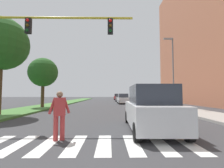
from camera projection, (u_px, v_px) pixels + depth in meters
name	position (u px, v px, depth m)	size (l,w,h in m)	color
ground_plane	(106.00, 103.00, 28.43)	(140.00, 140.00, 0.00)	#38383A
crosswalk	(90.00, 144.00, 5.17)	(6.75, 2.20, 0.01)	silver
median_strip	(60.00, 104.00, 26.32)	(3.72, 64.00, 0.15)	#477A38
tree_mid	(1.00, 44.00, 12.01)	(3.89, 3.89, 7.11)	#4C3823
tree_far	(43.00, 72.00, 18.63)	(3.27, 3.27, 5.58)	#4C3823
sidewalk_right	(154.00, 104.00, 26.55)	(3.00, 64.00, 0.15)	#9E9991
traffic_light_gantry	(26.00, 41.00, 8.36)	(7.78, 0.30, 6.00)	gold
street_lamp_right	(172.00, 66.00, 17.39)	(1.02, 0.24, 7.50)	slate
pedestrian_performer	(59.00, 113.00, 5.68)	(0.72, 0.38, 1.69)	#B23333
suv_crossing	(151.00, 109.00, 7.27)	(2.08, 4.65, 1.97)	silver
sedan_midblock	(123.00, 99.00, 27.48)	(1.98, 4.25, 1.70)	silver
sedan_distant	(119.00, 98.00, 37.46)	(2.00, 4.11, 1.72)	#B7B7BC
sedan_far_horizon	(117.00, 97.00, 46.06)	(1.92, 4.35, 1.73)	maroon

